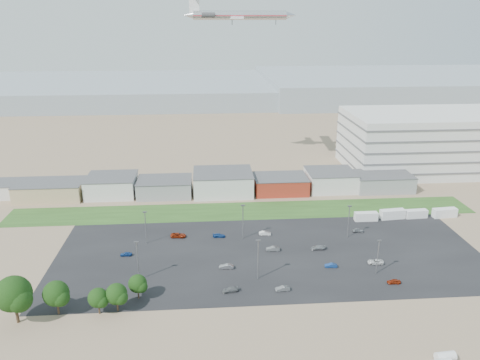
{
  "coord_description": "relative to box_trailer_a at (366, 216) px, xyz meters",
  "views": [
    {
      "loc": [
        -12.29,
        -97.34,
        62.96
      ],
      "look_at": [
        -3.2,
        22.0,
        21.75
      ],
      "focal_mm": 35.0,
      "sensor_mm": 36.0,
      "label": 1
    }
  ],
  "objects": [
    {
      "name": "box_trailer_b",
      "position": [
        9.32,
        0.92,
        0.14
      ],
      "size": [
        8.49,
        3.39,
        3.1
      ],
      "primitive_type": null,
      "rotation": [
        0.0,
        0.0,
        0.1
      ],
      "color": "silver",
      "rests_on": "ground"
    },
    {
      "name": "storage_tank_ne",
      "position": [
        -6.92,
        -67.07,
        -0.26
      ],
      "size": [
        3.97,
        2.2,
        2.3
      ],
      "primitive_type": null,
      "rotation": [
        0.0,
        0.0,
        0.08
      ],
      "color": "silver",
      "rests_on": "ground"
    },
    {
      "name": "box_trailer_a",
      "position": [
        0.0,
        0.0,
        0.0
      ],
      "size": [
        7.54,
        2.36,
        2.83
      ],
      "primitive_type": null,
      "rotation": [
        0.0,
        0.0,
        -0.0
      ],
      "color": "silver",
      "rests_on": "ground"
    },
    {
      "name": "parked_car_13",
      "position": [
        -34.29,
        -39.85,
        -0.83
      ],
      "size": [
        3.64,
        1.49,
        1.17
      ],
      "primitive_type": "imported",
      "rotation": [
        0.0,
        0.0,
        -1.5
      ],
      "color": "#595B5E",
      "rests_on": "ground"
    },
    {
      "name": "parking_lot",
      "position": [
        -34.96,
        -20.88,
        -1.41
      ],
      "size": [
        120.0,
        50.0,
        0.01
      ],
      "primitive_type": "cube",
      "color": "black",
      "rests_on": "ground"
    },
    {
      "name": "lightpole_front_r",
      "position": [
        -8.56,
        -33.53,
        3.4
      ],
      "size": [
        1.13,
        0.47,
        9.62
      ],
      "primitive_type": null,
      "color": "slate",
      "rests_on": "ground"
    },
    {
      "name": "grass_strip",
      "position": [
        -39.96,
        11.12,
        -1.4
      ],
      "size": [
        160.0,
        16.0,
        0.02
      ],
      "primitive_type": "cube",
      "color": "#29491B",
      "rests_on": "ground"
    },
    {
      "name": "parked_car_6",
      "position": [
        -48.84,
        -8.87,
        -0.87
      ],
      "size": [
        3.83,
        1.75,
        1.09
      ],
      "primitive_type": "imported",
      "rotation": [
        0.0,
        0.0,
        1.51
      ],
      "color": "navy",
      "rests_on": "ground"
    },
    {
      "name": "tree_left",
      "position": [
        -86.26,
        -45.41,
        3.22
      ],
      "size": [
        6.18,
        6.18,
        9.26
      ],
      "primitive_type": null,
      "color": "black",
      "rests_on": "ground"
    },
    {
      "name": "lightpole_front_m",
      "position": [
        -39.73,
        -33.72,
        4.04
      ],
      "size": [
        1.28,
        0.54,
        10.92
      ],
      "primitive_type": null,
      "color": "slate",
      "rests_on": "ground"
    },
    {
      "name": "lightpole_back_r",
      "position": [
        -9.74,
        -11.83,
        3.74
      ],
      "size": [
        1.21,
        0.51,
        10.31
      ],
      "primitive_type": null,
      "color": "slate",
      "rests_on": "ground"
    },
    {
      "name": "lightpole_front_l",
      "position": [
        -70.02,
        -31.83,
        3.92
      ],
      "size": [
        1.25,
        0.52,
        10.66
      ],
      "primitive_type": null,
      "color": "slate",
      "rests_on": "ground"
    },
    {
      "name": "tree_far_left",
      "position": [
        -94.24,
        -47.93,
        4.88
      ],
      "size": [
        8.39,
        8.39,
        12.59
      ],
      "primitive_type": null,
      "color": "black",
      "rests_on": "ground"
    },
    {
      "name": "parked_car_10",
      "position": [
        -75.73,
        -37.96,
        -0.79
      ],
      "size": [
        4.46,
        2.11,
        1.26
      ],
      "primitive_type": "imported",
      "rotation": [
        0.0,
        0.0,
        1.65
      ],
      "color": "#595B5E",
      "rests_on": "ground"
    },
    {
      "name": "lightpole_back_l",
      "position": [
        -70.37,
        -11.29,
        3.64
      ],
      "size": [
        1.19,
        0.5,
        10.11
      ],
      "primitive_type": null,
      "color": "slate",
      "rests_on": "ground"
    },
    {
      "name": "parked_car_9",
      "position": [
        -61.22,
        -7.99,
        -0.76
      ],
      "size": [
        4.92,
        2.7,
        1.31
      ],
      "primitive_type": "imported",
      "rotation": [
        0.0,
        0.0,
        1.45
      ],
      "color": "maroon",
      "rests_on": "ground"
    },
    {
      "name": "hills_backdrop",
      "position": [
        0.04,
        274.12,
        3.09
      ],
      "size": [
        700.0,
        200.0,
        9.0
      ],
      "primitive_type": null,
      "color": "gray",
      "rests_on": "ground"
    },
    {
      "name": "airliner",
      "position": [
        -37.05,
        62.45,
        63.14
      ],
      "size": [
        48.51,
        34.98,
        13.66
      ],
      "primitive_type": null,
      "rotation": [
        0.0,
        0.0,
        -0.08
      ],
      "color": "silver"
    },
    {
      "name": "parked_car_8",
      "position": [
        -5.4,
        -8.59,
        -0.81
      ],
      "size": [
        3.63,
        1.7,
        1.2
      ],
      "primitive_type": "imported",
      "rotation": [
        0.0,
        0.0,
        1.49
      ],
      "color": "#A5A5AA",
      "rests_on": "ground"
    },
    {
      "name": "parked_car_12",
      "position": [
        -20.57,
        -19.15,
        -0.82
      ],
      "size": [
        4.12,
        1.75,
        1.18
      ],
      "primitive_type": "imported",
      "rotation": [
        0.0,
        0.0,
        -1.59
      ],
      "color": "#A5A5AA",
      "rests_on": "ground"
    },
    {
      "name": "parked_car_1",
      "position": [
        -19.5,
        -29.46,
        -0.87
      ],
      "size": [
        3.4,
        1.43,
        1.09
      ],
      "primitive_type": "imported",
      "rotation": [
        0.0,
        0.0,
        -1.65
      ],
      "color": "navy",
      "rests_on": "ground"
    },
    {
      "name": "box_trailer_c",
      "position": [
        17.52,
        1.01,
        -0.04
      ],
      "size": [
        7.46,
        2.79,
        2.75
      ],
      "primitive_type": null,
      "rotation": [
        0.0,
        0.0,
        0.07
      ],
      "color": "silver",
      "rests_on": "ground"
    },
    {
      "name": "parked_car_0",
      "position": [
        -6.91,
        -28.54,
        -0.82
      ],
      "size": [
        4.45,
        2.36,
        1.19
      ],
      "primitive_type": "imported",
      "rotation": [
        0.0,
        0.0,
        -1.66
      ],
      "color": "silver",
      "rests_on": "ground"
    },
    {
      "name": "building_row",
      "position": [
        -56.96,
        30.12,
        2.59
      ],
      "size": [
        170.0,
        20.0,
        8.0
      ],
      "primitive_type": null,
      "color": "silver",
      "rests_on": "ground"
    },
    {
      "name": "parking_garage",
      "position": [
        50.04,
        54.12,
        11.09
      ],
      "size": [
        80.0,
        40.0,
        25.0
      ],
      "primitive_type": "cube",
      "color": "silver",
      "rests_on": "ground"
    },
    {
      "name": "lightpole_back_m",
      "position": [
        -41.62,
        -10.21,
        4.03
      ],
      "size": [
        1.28,
        0.53,
        10.88
      ],
      "primitive_type": null,
      "color": "slate",
      "rests_on": "ground"
    },
    {
      "name": "parked_car_5",
      "position": [
        -75.31,
        -18.81,
        -0.86
      ],
      "size": [
        3.25,
        1.37,
        1.1
      ],
      "primitive_type": "imported",
      "rotation": [
        0.0,
        0.0,
        -1.59
      ],
      "color": "navy",
      "rests_on": "ground"
    },
    {
      "name": "tree_near",
      "position": [
        -69.05,
        -40.5,
        2.09
      ],
      "size": [
        4.67,
        4.67,
        7.01
      ],
      "primitive_type": null,
      "color": "black",
      "rests_on": "ground"
    },
    {
      "name": "box_trailer_d",
      "position": [
        27.29,
        0.79,
        0.1
      ],
      "size": [
        8.25,
        3.22,
        3.02
      ],
      "primitive_type": null,
      "rotation": [
        0.0,
        0.0,
        0.09
      ],
      "color": "silver",
      "rests_on": "ground"
    },
    {
      "name": "tree_right",
      "position": [
        -73.12,
        -45.3,
        2.49
      ],
      "size": [
        5.21,
        5.21,
        7.81
      ],
      "primitive_type": null,
      "color": "black",
      "rests_on": "ground"
    },
    {
      "name": "parked_car_2",
      "position": [
        -5.86,
        -38.71,
        -0.84
      ],
      "size": [
        3.41,
        1.5,
        1.14
      ],
      "primitive_type": "imported",
      "rotation": [
        0.0,
        0.0,
        -1.62
      ],
      "color": "maroon",
      "rests_on": "ground"
    },
    {
      "name": "parked_car_7",
      "position": [
        -33.68,
        -18.91,
        -0.77
      ],
      "size": [
        3.96,
        1.53,
        1.29
      ],
      "primitive_type": "imported",
      "rotation": [
        0.0,
        0.0,
        -1.61
      ],
      "color": "#595B5E",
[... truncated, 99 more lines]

